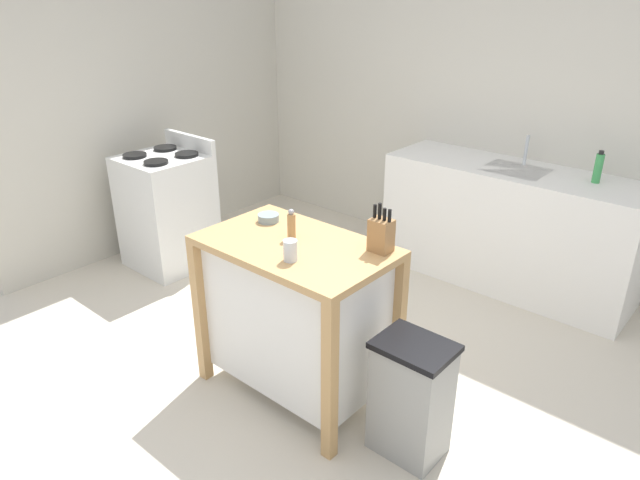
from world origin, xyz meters
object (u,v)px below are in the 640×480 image
bowl_stoneware_deep (268,218)px  drinking_cup (290,250)px  knife_block (381,234)px  stove (168,210)px  pepper_grinder (291,225)px  trash_bin (411,398)px  sink_faucet (526,150)px  kitchen_island (296,311)px  bottle_spray_cleaner (598,168)px

bowl_stoneware_deep → drinking_cup: drinking_cup is taller
knife_block → drinking_cup: (-0.27, -0.37, -0.04)m
drinking_cup → stove: stove is taller
pepper_grinder → trash_bin: size_ratio=0.26×
pepper_grinder → sink_faucet: 2.14m
kitchen_island → pepper_grinder: (-0.06, 0.04, 0.48)m
kitchen_island → drinking_cup: size_ratio=9.62×
kitchen_island → stove: bearing=165.0°
sink_faucet → bottle_spray_cleaner: 0.54m
kitchen_island → trash_bin: size_ratio=1.62×
kitchen_island → stove: size_ratio=0.98×
pepper_grinder → stove: bearing=165.7°
bowl_stoneware_deep → drinking_cup: size_ratio=1.13×
knife_block → drinking_cup: bearing=-125.7°
drinking_cup → sink_faucet: (0.20, 2.30, 0.05)m
knife_block → pepper_grinder: (-0.45, -0.18, -0.01)m
knife_block → sink_faucet: size_ratio=1.15×
drinking_cup → sink_faucet: sink_faucet is taller
bowl_stoneware_deep → sink_faucet: size_ratio=0.54×
pepper_grinder → trash_bin: pepper_grinder is taller
drinking_cup → bottle_spray_cleaner: size_ratio=0.48×
sink_faucet → trash_bin: bearing=-78.7°
pepper_grinder → bowl_stoneware_deep: bearing=162.4°
bowl_stoneware_deep → pepper_grinder: (0.26, -0.08, 0.05)m
knife_block → pepper_grinder: size_ratio=1.54×
sink_faucet → drinking_cup: bearing=-95.1°
drinking_cup → sink_faucet: bearing=84.9°
kitchen_island → drinking_cup: bearing=-52.7°
trash_bin → stove: 2.70m
pepper_grinder → trash_bin: (0.81, -0.03, -0.68)m
knife_block → sink_faucet: (-0.07, 1.92, 0.02)m
kitchen_island → drinking_cup: drinking_cup is taller
bowl_stoneware_deep → trash_bin: (1.06, -0.11, -0.63)m
knife_block → bottle_spray_cleaner: knife_block is taller
knife_block → stove: size_ratio=0.24×
stove → pepper_grinder: bearing=-14.3°
kitchen_island → stove: 1.96m
kitchen_island → bottle_spray_cleaner: size_ratio=4.62×
sink_faucet → bottle_spray_cleaner: size_ratio=1.00×
kitchen_island → sink_faucet: size_ratio=4.63×
drinking_cup → bottle_spray_cleaner: bottle_spray_cleaner is taller
stove → sink_faucet: bearing=36.3°
pepper_grinder → knife_block: bearing=21.5°
drinking_cup → knife_block: bearing=54.3°
bowl_stoneware_deep → trash_bin: bowl_stoneware_deep is taller
drinking_cup → pepper_grinder: pepper_grinder is taller
knife_block → kitchen_island: bearing=-151.1°
bowl_stoneware_deep → stove: size_ratio=0.12×
trash_bin → sink_faucet: bearing=101.3°
bowl_stoneware_deep → pepper_grinder: 0.27m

